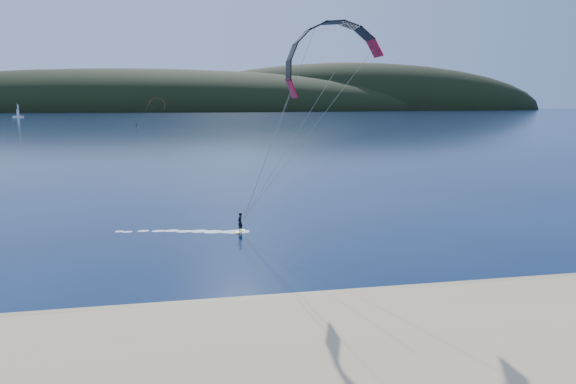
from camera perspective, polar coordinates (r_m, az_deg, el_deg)
The scene contains 6 objects.
ground at distance 23.89m, azimuth -4.07°, elevation -16.24°, with size 1800.00×1800.00×0.00m, color #071837.
wet_sand at distance 27.97m, azimuth -5.25°, elevation -12.17°, with size 220.00×2.50×0.10m.
headland at distance 766.72m, azimuth -11.06°, elevation 8.64°, with size 1200.00×310.00×140.00m.
kitesurfer_near at distance 39.85m, azimuth 4.39°, elevation 12.10°, with size 21.48×6.61×16.02m.
kitesurfer_far at distance 225.23m, azimuth -14.01°, elevation 9.00°, with size 12.85×7.54×13.23m.
sailboat at distance 434.59m, azimuth -27.13°, elevation 7.29°, with size 7.69×4.89×10.83m.
Camera 1 is at (-2.56, -21.36, 10.40)m, focal length 32.92 mm.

